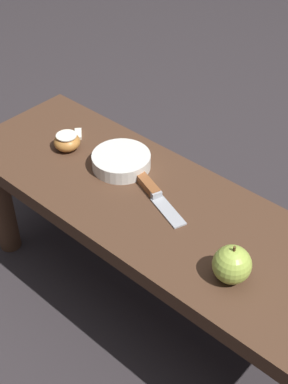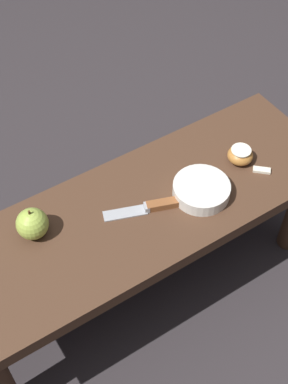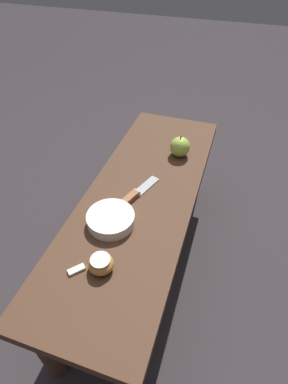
{
  "view_description": "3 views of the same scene",
  "coord_description": "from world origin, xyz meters",
  "px_view_note": "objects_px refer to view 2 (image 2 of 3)",
  "views": [
    {
      "loc": [
        0.6,
        -0.71,
        1.2
      ],
      "look_at": [
        -0.02,
        -0.02,
        0.41
      ],
      "focal_mm": 50.0,
      "sensor_mm": 36.0,
      "label": 1
    },
    {
      "loc": [
        0.44,
        0.7,
        1.44
      ],
      "look_at": [
        -0.02,
        -0.02,
        0.41
      ],
      "focal_mm": 50.0,
      "sensor_mm": 36.0,
      "label": 2
    },
    {
      "loc": [
        -0.7,
        -0.24,
        1.08
      ],
      "look_at": [
        -0.02,
        -0.02,
        0.41
      ],
      "focal_mm": 28.0,
      "sensor_mm": 36.0,
      "label": 3
    }
  ],
  "objects_px": {
    "knife": "(157,206)",
    "apple_cut": "(240,155)",
    "apple_whole": "(32,224)",
    "bowl": "(201,190)",
    "wooden_bench": "(141,224)"
  },
  "relations": [
    {
      "from": "wooden_bench",
      "to": "knife",
      "type": "xyz_separation_m",
      "value": [
        -0.03,
        0.02,
        0.08
      ]
    },
    {
      "from": "apple_cut",
      "to": "bowl",
      "type": "xyz_separation_m",
      "value": [
        0.16,
        0.04,
        -0.0
      ]
    },
    {
      "from": "wooden_bench",
      "to": "apple_whole",
      "type": "relative_size",
      "value": 12.3
    },
    {
      "from": "knife",
      "to": "apple_whole",
      "type": "bearing_deg",
      "value": 2.04
    },
    {
      "from": "knife",
      "to": "bowl",
      "type": "xyz_separation_m",
      "value": [
        -0.12,
        0.02,
        0.01
      ]
    },
    {
      "from": "knife",
      "to": "apple_cut",
      "type": "height_order",
      "value": "apple_cut"
    },
    {
      "from": "apple_whole",
      "to": "bowl",
      "type": "relative_size",
      "value": 0.6
    },
    {
      "from": "apple_whole",
      "to": "knife",
      "type": "bearing_deg",
      "value": 162.18
    },
    {
      "from": "wooden_bench",
      "to": "apple_cut",
      "type": "height_order",
      "value": "apple_cut"
    },
    {
      "from": "bowl",
      "to": "knife",
      "type": "bearing_deg",
      "value": -11.3
    },
    {
      "from": "knife",
      "to": "apple_cut",
      "type": "relative_size",
      "value": 3.06
    },
    {
      "from": "knife",
      "to": "apple_whole",
      "type": "relative_size",
      "value": 2.39
    },
    {
      "from": "wooden_bench",
      "to": "bowl",
      "type": "height_order",
      "value": "bowl"
    },
    {
      "from": "apple_whole",
      "to": "bowl",
      "type": "height_order",
      "value": "apple_whole"
    },
    {
      "from": "knife",
      "to": "apple_whole",
      "type": "distance_m",
      "value": 0.31
    }
  ]
}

